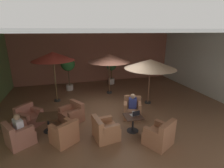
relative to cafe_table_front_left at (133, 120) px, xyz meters
The scene contains 22 objects.
ground_plane 2.10m from the cafe_table_front_left, 92.98° to the left, with size 11.27×9.85×0.02m, color brown.
wall_back_brick 7.06m from the cafe_table_front_left, 90.88° to the left, with size 11.27×0.08×3.56m, color #9B5C49.
wall_right_plain 6.01m from the cafe_table_front_left, 20.44° to the left, with size 0.08×9.85×3.56m, color silver.
ceiling_slab 3.76m from the cafe_table_front_left, 92.98° to the left, with size 11.27×9.85×0.06m, color silver.
cafe_table_front_left is the anchor object (origin of this frame).
armchair_front_left_north 1.11m from the cafe_table_front_left, 69.35° to the left, with size 0.92×0.93×0.89m.
armchair_front_left_east 1.11m from the cafe_table_front_left, behind, with size 0.90×0.90×0.81m.
armchair_front_left_south 1.12m from the cafe_table_front_left, 61.04° to the right, with size 1.07×1.05×0.91m.
cafe_table_front_right 3.11m from the cafe_table_front_left, 164.79° to the left, with size 0.72×0.72×0.63m.
armchair_front_right_north 4.07m from the cafe_table_front_left, 158.11° to the left, with size 1.10×1.10×0.79m.
armchair_front_right_east 3.89m from the cafe_table_front_left, behind, with size 1.05×1.05×0.80m.
armchair_front_right_south 2.44m from the cafe_table_front_left, behind, with size 1.01×1.00×0.82m.
armchair_front_right_west 2.53m from the cafe_table_front_left, 147.13° to the left, with size 1.08×1.09×0.78m.
patio_umbrella_tall_red 4.50m from the cafe_table_front_left, 87.62° to the left, with size 2.40×2.40×2.32m.
patio_umbrella_center_beige 3.22m from the cafe_table_front_left, 52.10° to the left, with size 2.50×2.50×2.28m.
patio_umbrella_near_wall 5.03m from the cafe_table_front_left, 127.01° to the left, with size 2.09×2.09×2.60m.
potted_tree_left_corner 5.85m from the cafe_table_front_left, 111.38° to the left, with size 0.84×0.84×2.08m.
potted_tree_mid_left 6.03m from the cafe_table_front_left, 82.58° to the left, with size 0.69×0.69×1.65m.
patron_blue_shirt 3.87m from the cafe_table_front_left, behind, with size 0.39×0.45×0.64m.
patron_by_window 1.11m from the cafe_table_front_left, 69.35° to the left, with size 0.39×0.34×0.63m.
iced_drink_cup 0.28m from the cafe_table_front_left, 68.10° to the left, with size 0.08×0.08×0.11m, color white.
open_laptop 0.25m from the cafe_table_front_left, 13.02° to the left, with size 0.35×0.28×0.20m.
Camera 1 is at (-2.11, -7.26, 3.60)m, focal length 27.58 mm.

